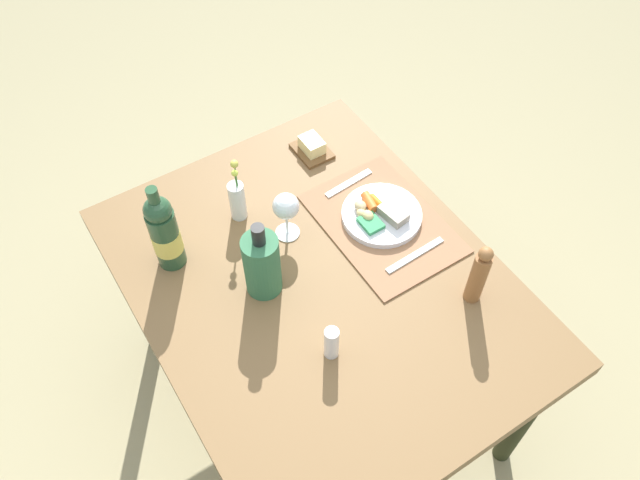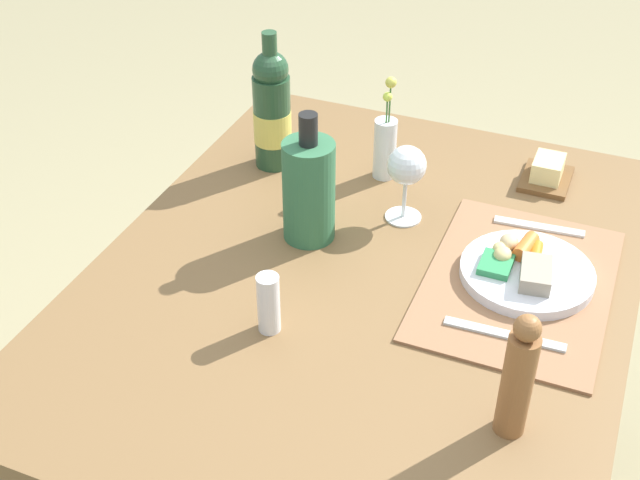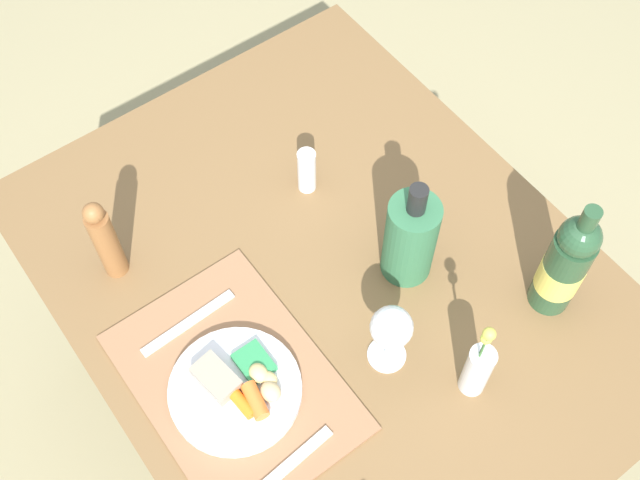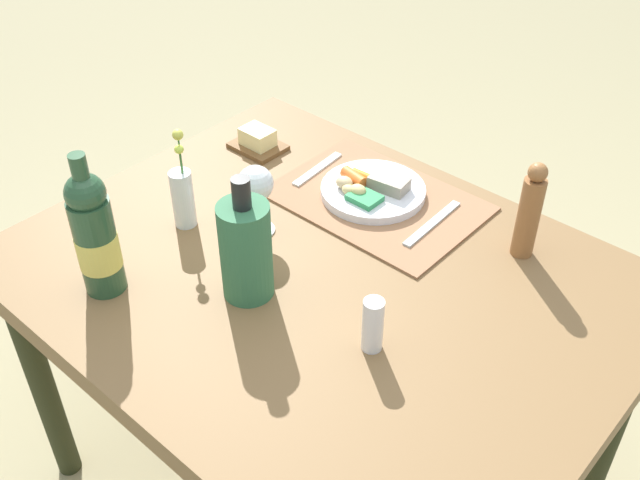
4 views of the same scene
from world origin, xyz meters
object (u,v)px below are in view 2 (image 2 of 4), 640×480
knife (539,227)px  wine_glass (407,168)px  flower_vase (385,145)px  butter_dish (547,173)px  dining_table (362,303)px  salt_shaker (269,303)px  dinner_plate (525,270)px  fork (504,334)px  cooler_bottle (309,189)px  pepper_mill (518,378)px  wine_bottle (272,111)px

knife → wine_glass: 0.29m
flower_vase → butter_dish: bearing=-71.6°
dining_table → salt_shaker: salt_shaker is taller
dinner_plate → fork: size_ratio=1.19×
knife → cooler_bottle: bearing=109.5°
butter_dish → pepper_mill: size_ratio=0.60×
butter_dish → flower_vase: 0.35m
dining_table → pepper_mill: size_ratio=5.58×
pepper_mill → dining_table: bearing=50.6°
dining_table → cooler_bottle: (0.07, 0.14, 0.18)m
knife → butter_dish: 0.19m
pepper_mill → dinner_plate: bearing=7.8°
dining_table → cooler_bottle: bearing=63.3°
cooler_bottle → wine_bottle: bearing=38.9°
butter_dish → cooler_bottle: 0.55m
wine_glass → dining_table: bearing=175.8°
butter_dish → wine_glass: 0.36m
knife → wine_glass: bearing=98.1°
fork → pepper_mill: 0.22m
dining_table → pepper_mill: bearing=-129.4°
dinner_plate → fork: 0.17m
butter_dish → salt_shaker: (-0.64, 0.35, 0.03)m
dinner_plate → wine_glass: (0.10, 0.26, 0.09)m
pepper_mill → wine_bottle: size_ratio=0.72×
fork → salt_shaker: bearing=106.7°
fork → cooler_bottle: cooler_bottle is taller
dinner_plate → butter_dish: 0.35m
butter_dish → knife: bearing=-174.0°
fork → flower_vase: flower_vase is taller
flower_vase → cooler_bottle: (-0.26, 0.06, 0.03)m
fork → knife: (0.33, 0.00, 0.00)m
flower_vase → wine_glass: flower_vase is taller
knife → cooler_bottle: size_ratio=0.66×
dinner_plate → dining_table: bearing=108.2°
wine_bottle → cooler_bottle: bearing=-141.1°
knife → butter_dish: butter_dish is taller
pepper_mill → butter_dish: bearing=5.8°
dinner_plate → wine_bottle: wine_bottle is taller
wine_bottle → pepper_mill: bearing=-131.0°
dining_table → salt_shaker: size_ratio=10.98×
knife → butter_dish: size_ratio=1.34×
wine_glass → salt_shaker: bearing=164.9°
wine_bottle → wine_glass: bearing=-105.8°
pepper_mill → wine_glass: (0.46, 0.31, 0.01)m
salt_shaker → wine_glass: (0.40, -0.11, 0.06)m
knife → wine_bottle: size_ratio=0.57×
pepper_mill → cooler_bottle: (0.34, 0.46, 0.00)m
salt_shaker → flower_vase: flower_vase is taller
butter_dish → wine_bottle: (-0.15, 0.57, 0.11)m
butter_dish → pepper_mill: bearing=-174.2°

